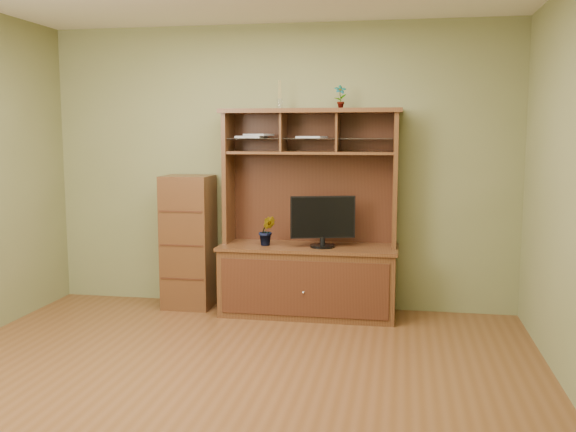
# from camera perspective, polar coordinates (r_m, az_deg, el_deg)

# --- Properties ---
(room) EXTENTS (4.54, 4.04, 2.74)m
(room) POSITION_cam_1_polar(r_m,az_deg,el_deg) (4.24, -5.92, 2.86)
(room) COLOR brown
(room) RESTS_ON ground
(media_hutch) EXTENTS (1.66, 0.61, 1.90)m
(media_hutch) POSITION_cam_1_polar(r_m,az_deg,el_deg) (5.96, 1.85, -3.81)
(media_hutch) COLOR #442513
(media_hutch) RESTS_ON room
(monitor) EXTENTS (0.58, 0.23, 0.47)m
(monitor) POSITION_cam_1_polar(r_m,az_deg,el_deg) (5.80, 3.10, -0.39)
(monitor) COLOR black
(monitor) RESTS_ON media_hutch
(orchid_plant) EXTENTS (0.17, 0.15, 0.28)m
(orchid_plant) POSITION_cam_1_polar(r_m,az_deg,el_deg) (5.90, -1.88, -1.31)
(orchid_plant) COLOR #28591E
(orchid_plant) RESTS_ON media_hutch
(top_plant) EXTENTS (0.13, 0.10, 0.21)m
(top_plant) POSITION_cam_1_polar(r_m,az_deg,el_deg) (5.90, 4.67, 10.54)
(top_plant) COLOR #296925
(top_plant) RESTS_ON media_hutch
(reed_diffuser) EXTENTS (0.05, 0.05, 0.26)m
(reed_diffuser) POSITION_cam_1_polar(r_m,az_deg,el_deg) (5.98, -0.75, 10.48)
(reed_diffuser) COLOR silver
(reed_diffuser) RESTS_ON media_hutch
(magazines) EXTENTS (0.86, 0.25, 0.04)m
(magazines) POSITION_cam_1_polar(r_m,az_deg,el_deg) (5.98, -1.35, 7.09)
(magazines) COLOR #AEAEB3
(magazines) RESTS_ON media_hutch
(side_cabinet) EXTENTS (0.46, 0.42, 1.28)m
(side_cabinet) POSITION_cam_1_polar(r_m,az_deg,el_deg) (6.26, -8.82, -2.27)
(side_cabinet) COLOR #442513
(side_cabinet) RESTS_ON room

